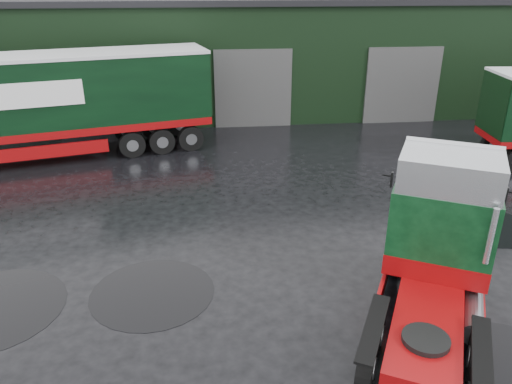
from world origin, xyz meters
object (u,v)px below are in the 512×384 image
(warehouse, at_px, (244,49))
(trailer_left, at_px, (41,108))
(tree_back_b, at_px, (332,23))
(hero_tractor, at_px, (437,259))
(tree_back_a, at_px, (130,11))

(warehouse, xyz_separation_m, trailer_left, (-9.50, -10.00, -0.90))
(trailer_left, relative_size, tree_back_b, 1.93)
(warehouse, height_order, tree_back_b, tree_back_b)
(hero_tractor, bearing_deg, warehouse, 123.11)
(warehouse, bearing_deg, trailer_left, -133.53)
(warehouse, relative_size, hero_tractor, 5.22)
(tree_back_a, height_order, tree_back_b, tree_back_a)
(warehouse, bearing_deg, tree_back_a, 128.66)
(trailer_left, distance_m, tree_back_a, 20.21)
(trailer_left, xyz_separation_m, tree_back_a, (1.50, 20.00, 2.50))
(tree_back_a, bearing_deg, warehouse, -51.34)
(tree_back_b, bearing_deg, tree_back_a, 180.00)
(warehouse, distance_m, tree_back_a, 12.90)
(warehouse, xyz_separation_m, tree_back_b, (8.00, 10.00, 0.59))
(trailer_left, height_order, tree_back_a, tree_back_a)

